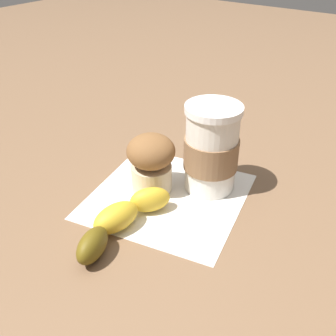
{
  "coord_description": "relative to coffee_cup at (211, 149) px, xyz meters",
  "views": [
    {
      "loc": [
        0.39,
        0.28,
        0.35
      ],
      "look_at": [
        0.0,
        0.0,
        0.05
      ],
      "focal_mm": 42.0,
      "sensor_mm": 36.0,
      "label": 1
    }
  ],
  "objects": [
    {
      "name": "ground_plane",
      "position": [
        0.06,
        -0.04,
        -0.07
      ],
      "size": [
        3.0,
        3.0,
        0.0
      ],
      "primitive_type": "plane",
      "color": "brown"
    },
    {
      "name": "muffin",
      "position": [
        0.05,
        -0.07,
        -0.02
      ],
      "size": [
        0.07,
        0.07,
        0.09
      ],
      "color": "beige",
      "rests_on": "paper_napkin"
    },
    {
      "name": "coffee_cup",
      "position": [
        0.0,
        0.0,
        0.0
      ],
      "size": [
        0.08,
        0.08,
        0.13
      ],
      "color": "silver",
      "rests_on": "paper_napkin"
    },
    {
      "name": "paper_napkin",
      "position": [
        0.06,
        -0.04,
        -0.07
      ],
      "size": [
        0.26,
        0.26,
        0.0
      ],
      "primitive_type": "cube",
      "rotation": [
        0.0,
        0.0,
        0.2
      ],
      "color": "white",
      "rests_on": "ground_plane"
    },
    {
      "name": "banana",
      "position": [
        0.16,
        -0.04,
        -0.05
      ],
      "size": [
        0.18,
        0.06,
        0.04
      ],
      "color": "gold",
      "rests_on": "paper_napkin"
    }
  ]
}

